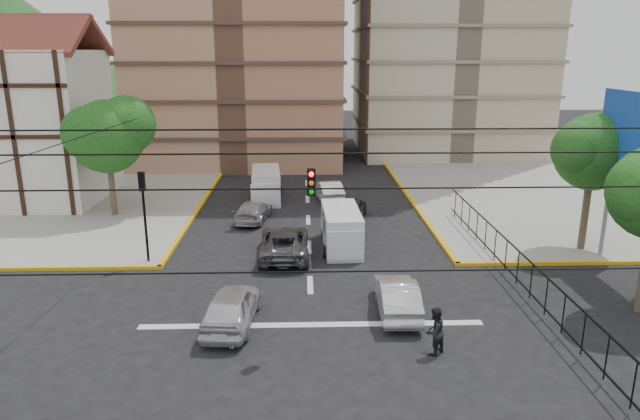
{
  "coord_description": "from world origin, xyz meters",
  "views": [
    {
      "loc": [
        -0.25,
        -18.32,
        10.0
      ],
      "look_at": [
        0.37,
        2.99,
        4.0
      ],
      "focal_mm": 32.0,
      "sensor_mm": 36.0,
      "label": 1
    }
  ],
  "objects_px": {
    "traffic_light_nw": "(144,202)",
    "van_left_lane": "(266,186)",
    "car_white_front_right": "(397,296)",
    "pedestrian_crosswalk": "(434,331)",
    "van_right_lane": "(342,231)",
    "car_silver_front_left": "(231,307)"
  },
  "relations": [
    {
      "from": "traffic_light_nw",
      "to": "van_left_lane",
      "type": "distance_m",
      "value": 13.0
    },
    {
      "from": "car_white_front_right",
      "to": "pedestrian_crosswalk",
      "type": "xyz_separation_m",
      "value": [
        0.75,
        -3.2,
        0.15
      ]
    },
    {
      "from": "traffic_light_nw",
      "to": "van_right_lane",
      "type": "xyz_separation_m",
      "value": [
        9.48,
        1.78,
        -2.1
      ]
    },
    {
      "from": "van_right_lane",
      "to": "van_left_lane",
      "type": "xyz_separation_m",
      "value": [
        -4.52,
        10.05,
        0.03
      ]
    },
    {
      "from": "car_silver_front_left",
      "to": "pedestrian_crosswalk",
      "type": "relative_size",
      "value": 2.57
    },
    {
      "from": "car_white_front_right",
      "to": "car_silver_front_left",
      "type": "bearing_deg",
      "value": 9.59
    },
    {
      "from": "traffic_light_nw",
      "to": "pedestrian_crosswalk",
      "type": "height_order",
      "value": "traffic_light_nw"
    },
    {
      "from": "traffic_light_nw",
      "to": "car_white_front_right",
      "type": "distance_m",
      "value": 12.75
    },
    {
      "from": "traffic_light_nw",
      "to": "car_silver_front_left",
      "type": "xyz_separation_m",
      "value": [
        4.81,
        -6.5,
        -2.37
      ]
    },
    {
      "from": "car_silver_front_left",
      "to": "pedestrian_crosswalk",
      "type": "xyz_separation_m",
      "value": [
        7.12,
        -2.33,
        0.1
      ]
    },
    {
      "from": "van_right_lane",
      "to": "car_silver_front_left",
      "type": "bearing_deg",
      "value": -121.27
    },
    {
      "from": "traffic_light_nw",
      "to": "pedestrian_crosswalk",
      "type": "bearing_deg",
      "value": -36.51
    },
    {
      "from": "traffic_light_nw",
      "to": "car_white_front_right",
      "type": "bearing_deg",
      "value": -26.72
    },
    {
      "from": "van_right_lane",
      "to": "car_white_front_right",
      "type": "height_order",
      "value": "van_right_lane"
    },
    {
      "from": "car_silver_front_left",
      "to": "pedestrian_crosswalk",
      "type": "bearing_deg",
      "value": 166.84
    },
    {
      "from": "pedestrian_crosswalk",
      "to": "traffic_light_nw",
      "type": "bearing_deg",
      "value": -75.25
    },
    {
      "from": "car_silver_front_left",
      "to": "traffic_light_nw",
      "type": "bearing_deg",
      "value": -48.58
    },
    {
      "from": "van_left_lane",
      "to": "car_white_front_right",
      "type": "bearing_deg",
      "value": -74.23
    },
    {
      "from": "traffic_light_nw",
      "to": "car_white_front_right",
      "type": "xyz_separation_m",
      "value": [
        11.18,
        -5.63,
        -2.42
      ]
    },
    {
      "from": "van_left_lane",
      "to": "car_white_front_right",
      "type": "relative_size",
      "value": 1.15
    },
    {
      "from": "traffic_light_nw",
      "to": "van_right_lane",
      "type": "bearing_deg",
      "value": 10.65
    },
    {
      "from": "traffic_light_nw",
      "to": "van_right_lane",
      "type": "distance_m",
      "value": 9.88
    }
  ]
}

